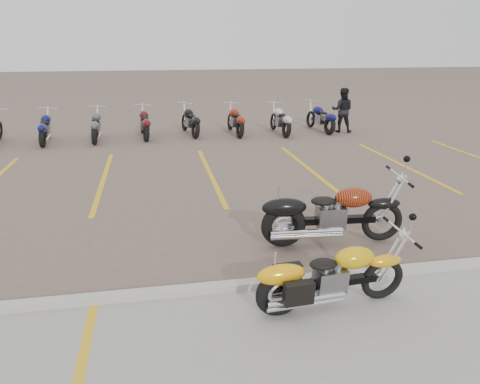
% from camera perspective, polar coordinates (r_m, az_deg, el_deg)
% --- Properties ---
extents(ground, '(100.00, 100.00, 0.00)m').
position_cam_1_polar(ground, '(8.50, -0.27, -5.01)').
color(ground, '#6F5A4F').
rests_on(ground, ground).
extents(curb, '(60.00, 0.18, 0.12)m').
position_cam_1_polar(curb, '(6.71, 2.88, -11.09)').
color(curb, '#ADAAA3').
rests_on(curb, ground).
extents(parking_stripes, '(38.00, 5.50, 0.01)m').
position_cam_1_polar(parking_stripes, '(12.24, -3.65, 2.22)').
color(parking_stripes, gold).
rests_on(parking_stripes, ground).
extents(yellow_cruiser, '(2.06, 0.34, 0.85)m').
position_cam_1_polar(yellow_cruiser, '(6.19, 10.68, -10.30)').
color(yellow_cruiser, black).
rests_on(yellow_cruiser, ground).
extents(flame_cruiser, '(2.45, 0.41, 1.01)m').
position_cam_1_polar(flame_cruiser, '(8.01, 10.84, -2.95)').
color(flame_cruiser, black).
rests_on(flame_cruiser, ground).
extents(person_b, '(0.99, 0.90, 1.66)m').
position_cam_1_polar(person_b, '(18.25, 12.36, 9.72)').
color(person_b, black).
rests_on(person_b, ground).
extents(bg_bike_row, '(15.64, 2.04, 1.10)m').
position_cam_1_polar(bg_bike_row, '(17.16, -14.50, 8.12)').
color(bg_bike_row, black).
rests_on(bg_bike_row, ground).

